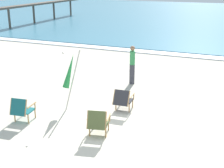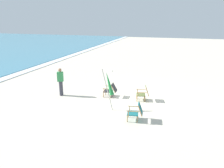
# 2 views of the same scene
# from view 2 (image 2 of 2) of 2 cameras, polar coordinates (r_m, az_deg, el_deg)

# --- Properties ---
(ground_plane) EXTENTS (80.00, 80.00, 0.00)m
(ground_plane) POSITION_cam_2_polar(r_m,az_deg,el_deg) (12.61, 6.59, -3.54)
(ground_plane) COLOR beige
(beach_chair_mid_center) EXTENTS (0.71, 0.79, 0.82)m
(beach_chair_mid_center) POSITION_cam_2_polar(r_m,az_deg,el_deg) (12.13, 8.26, -2.29)
(beach_chair_mid_center) COLOR #515B33
(beach_chair_mid_center) RESTS_ON ground
(beach_chair_front_left) EXTENTS (0.63, 0.79, 0.78)m
(beach_chair_front_left) POSITION_cam_2_polar(r_m,az_deg,el_deg) (12.57, -0.31, -1.46)
(beach_chair_front_left) COLOR #28282D
(beach_chair_front_left) RESTS_ON ground
(beach_chair_far_center) EXTENTS (0.66, 0.75, 0.82)m
(beach_chair_far_center) POSITION_cam_2_polar(r_m,az_deg,el_deg) (9.76, 6.34, -7.10)
(beach_chair_far_center) COLOR #196066
(beach_chair_far_center) RESTS_ON ground
(umbrella_furled_green) EXTENTS (0.44, 0.76, 2.02)m
(umbrella_furled_green) POSITION_cam_2_polar(r_m,az_deg,el_deg) (10.59, -0.80, 0.08)
(umbrella_furled_green) COLOR #B7B2A8
(umbrella_furled_green) RESTS_ON ground
(person_near_chairs) EXTENTS (0.31, 0.39, 1.63)m
(person_near_chairs) POSITION_cam_2_polar(r_m,az_deg,el_deg) (12.98, -13.28, 0.60)
(person_near_chairs) COLOR #383842
(person_near_chairs) RESTS_ON ground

